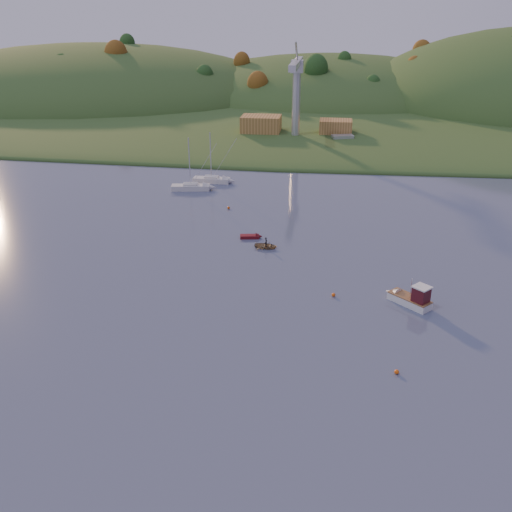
# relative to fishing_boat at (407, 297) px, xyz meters

# --- Properties ---
(ground) EXTENTS (500.00, 500.00, 0.00)m
(ground) POSITION_rel_fishing_boat_xyz_m (-23.15, -28.48, -0.93)
(ground) COLOR #333853
(ground) RESTS_ON ground
(far_shore) EXTENTS (620.00, 220.00, 1.50)m
(far_shore) POSITION_rel_fishing_boat_xyz_m (-23.15, 201.52, -0.93)
(far_shore) COLOR #325421
(far_shore) RESTS_ON ground
(shore_slope) EXTENTS (640.00, 150.00, 7.00)m
(shore_slope) POSITION_rel_fishing_boat_xyz_m (-23.15, 136.52, -0.93)
(shore_slope) COLOR #325421
(shore_slope) RESTS_ON ground
(hill_left) EXTENTS (170.00, 140.00, 44.00)m
(hill_left) POSITION_rel_fishing_boat_xyz_m (-113.15, 171.52, -0.93)
(hill_left) COLOR #325421
(hill_left) RESTS_ON ground
(hill_center) EXTENTS (140.00, 120.00, 36.00)m
(hill_center) POSITION_rel_fishing_boat_xyz_m (-13.15, 181.52, -0.93)
(hill_center) COLOR #325421
(hill_center) RESTS_ON ground
(hillside_trees) EXTENTS (280.00, 50.00, 32.00)m
(hillside_trees) POSITION_rel_fishing_boat_xyz_m (-23.15, 156.52, -0.93)
(hillside_trees) COLOR #1A4418
(hillside_trees) RESTS_ON ground
(wharf) EXTENTS (42.00, 16.00, 2.40)m
(wharf) POSITION_rel_fishing_boat_xyz_m (-18.15, 93.52, 0.27)
(wharf) COLOR slate
(wharf) RESTS_ON ground
(shed_west) EXTENTS (11.00, 8.00, 4.80)m
(shed_west) POSITION_rel_fishing_boat_xyz_m (-31.15, 94.52, 3.87)
(shed_west) COLOR olive
(shed_west) RESTS_ON wharf
(shed_east) EXTENTS (9.00, 7.00, 4.00)m
(shed_east) POSITION_rel_fishing_boat_xyz_m (-10.15, 95.52, 3.47)
(shed_east) COLOR olive
(shed_east) RESTS_ON wharf
(dock_crane) EXTENTS (3.20, 28.00, 20.30)m
(dock_crane) POSITION_rel_fishing_boat_xyz_m (-21.15, 89.91, 16.25)
(dock_crane) COLOR #B7B7BC
(dock_crane) RESTS_ON wharf
(fishing_boat) EXTENTS (6.24, 5.94, 4.20)m
(fishing_boat) POSITION_rel_fishing_boat_xyz_m (0.00, 0.00, 0.00)
(fishing_boat) COLOR silver
(fishing_boat) RESTS_ON ground
(sailboat_near) EXTENTS (8.22, 3.60, 11.02)m
(sailboat_near) POSITION_rel_fishing_boat_xyz_m (-39.68, 45.07, -0.21)
(sailboat_near) COLOR silver
(sailboat_near) RESTS_ON ground
(sailboat_far) EXTENTS (7.93, 2.45, 10.96)m
(sailboat_far) POSITION_rel_fishing_boat_xyz_m (-36.52, 51.18, -0.21)
(sailboat_far) COLOR silver
(sailboat_far) RESTS_ON ground
(canoe) EXTENTS (3.91, 2.96, 0.76)m
(canoe) POSITION_rel_fishing_boat_xyz_m (-20.21, 15.88, -0.55)
(canoe) COLOR #967C53
(canoe) RESTS_ON ground
(paddler) EXTENTS (0.43, 0.61, 1.57)m
(paddler) POSITION_rel_fishing_boat_xyz_m (-20.21, 15.88, -0.14)
(paddler) COLOR black
(paddler) RESTS_ON ground
(red_tender) EXTENTS (3.84, 1.86, 1.25)m
(red_tender) POSITION_rel_fishing_boat_xyz_m (-22.74, 19.91, -0.67)
(red_tender) COLOR #5B0D13
(red_tender) RESTS_ON ground
(work_vessel) EXTENTS (14.23, 8.19, 3.46)m
(work_vessel) POSITION_rel_fishing_boat_xyz_m (-8.15, 89.52, 0.30)
(work_vessel) COLOR slate
(work_vessel) RESTS_ON ground
(buoy_0) EXTENTS (0.50, 0.50, 0.50)m
(buoy_0) POSITION_rel_fishing_boat_xyz_m (-2.64, -16.07, -0.68)
(buoy_0) COLOR #EA560C
(buoy_0) RESTS_ON ground
(buoy_1) EXTENTS (0.50, 0.50, 0.50)m
(buoy_1) POSITION_rel_fishing_boat_xyz_m (-9.38, 0.59, -0.68)
(buoy_1) COLOR #EA560C
(buoy_1) RESTS_ON ground
(buoy_2) EXTENTS (0.50, 0.50, 0.50)m
(buoy_2) POSITION_rel_fishing_boat_xyz_m (-29.58, 34.01, -0.68)
(buoy_2) COLOR #EA560C
(buoy_2) RESTS_ON ground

